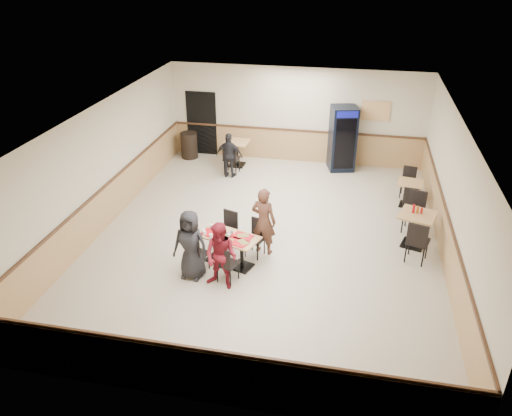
% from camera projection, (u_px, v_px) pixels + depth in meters
% --- Properties ---
extents(ground, '(10.00, 10.00, 0.00)m').
position_uv_depth(ground, '(267.00, 237.00, 11.94)').
color(ground, beige).
rests_on(ground, ground).
extents(room_shell, '(10.00, 10.00, 10.00)m').
position_uv_depth(room_shell, '(348.00, 179.00, 13.57)').
color(room_shell, silver).
rests_on(room_shell, ground).
extents(main_table, '(1.44, 1.02, 0.69)m').
position_uv_depth(main_table, '(229.00, 245.00, 10.74)').
color(main_table, black).
rests_on(main_table, ground).
extents(main_chairs, '(1.57, 1.80, 0.88)m').
position_uv_depth(main_chairs, '(227.00, 245.00, 10.77)').
color(main_chairs, black).
rests_on(main_chairs, ground).
extents(diner_woman_left, '(0.79, 0.56, 1.52)m').
position_uv_depth(diner_woman_left, '(191.00, 245.00, 10.18)').
color(diner_woman_left, black).
rests_on(diner_woman_left, ground).
extents(diner_woman_right, '(0.81, 0.70, 1.45)m').
position_uv_depth(diner_woman_right, '(221.00, 256.00, 9.87)').
color(diner_woman_right, maroon).
rests_on(diner_woman_right, ground).
extents(diner_man_opposite, '(0.65, 0.50, 1.58)m').
position_uv_depth(diner_man_opposite, '(264.00, 221.00, 11.01)').
color(diner_man_opposite, '#4F2E21').
rests_on(diner_man_opposite, ground).
extents(lone_diner, '(0.81, 0.35, 1.37)m').
position_uv_depth(lone_diner, '(229.00, 156.00, 14.79)').
color(lone_diner, black).
rests_on(lone_diner, ground).
extents(tabletop_clutter, '(1.18, 0.73, 0.12)m').
position_uv_depth(tabletop_clutter, '(228.00, 236.00, 10.57)').
color(tabletop_clutter, red).
rests_on(tabletop_clutter, main_table).
extents(side_table_near, '(0.96, 0.96, 0.82)m').
position_uv_depth(side_table_near, '(416.00, 225.00, 11.37)').
color(side_table_near, black).
rests_on(side_table_near, ground).
extents(side_table_near_chair_south, '(0.60, 0.60, 1.04)m').
position_uv_depth(side_table_near_chair_south, '(418.00, 240.00, 10.81)').
color(side_table_near_chair_south, black).
rests_on(side_table_near_chair_south, ground).
extents(side_table_near_chair_north, '(0.60, 0.60, 1.04)m').
position_uv_depth(side_table_near_chair_north, '(414.00, 212.00, 11.95)').
color(side_table_near_chair_north, black).
rests_on(side_table_near_chair_north, ground).
extents(side_table_far, '(0.74, 0.74, 0.68)m').
position_uv_depth(side_table_far, '(409.00, 190.00, 13.20)').
color(side_table_far, black).
rests_on(side_table_far, ground).
extents(side_table_far_chair_south, '(0.47, 0.47, 0.87)m').
position_uv_depth(side_table_far_chair_south, '(411.00, 200.00, 12.74)').
color(side_table_far_chair_south, black).
rests_on(side_table_far_chair_south, ground).
extents(side_table_far_chair_north, '(0.47, 0.47, 0.87)m').
position_uv_depth(side_table_far_chair_north, '(408.00, 182.00, 13.69)').
color(side_table_far_chair_north, black).
rests_on(side_table_far_chair_north, ground).
extents(condiment_caddy, '(0.23, 0.06, 0.20)m').
position_uv_depth(condiment_caddy, '(417.00, 209.00, 11.25)').
color(condiment_caddy, '#B80D0F').
rests_on(condiment_caddy, side_table_near).
extents(back_table, '(0.79, 0.79, 0.80)m').
position_uv_depth(back_table, '(237.00, 150.00, 15.65)').
color(back_table, black).
rests_on(back_table, ground).
extents(back_table_chair_lone, '(0.49, 0.49, 1.02)m').
position_uv_depth(back_table_chair_lone, '(232.00, 158.00, 15.10)').
color(back_table_chair_lone, black).
rests_on(back_table_chair_lone, ground).
extents(pepsi_cooler, '(0.91, 0.91, 1.98)m').
position_uv_depth(pepsi_cooler, '(342.00, 139.00, 15.20)').
color(pepsi_cooler, black).
rests_on(pepsi_cooler, ground).
extents(trash_bin, '(0.54, 0.54, 0.85)m').
position_uv_depth(trash_bin, '(189.00, 145.00, 16.30)').
color(trash_bin, black).
rests_on(trash_bin, ground).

